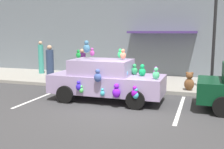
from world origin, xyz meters
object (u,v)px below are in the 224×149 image
teddy_bear_on_sidewalk (189,82)px  pedestrian_near_shopfront (41,58)px  plush_covered_car (106,79)px  pedestrian_walking_past (50,64)px  street_lamp_post (215,29)px  pedestrian_by_lamp (82,67)px

teddy_bear_on_sidewalk → pedestrian_near_shopfront: bearing=165.8°
plush_covered_car → pedestrian_walking_past: plush_covered_car is taller
teddy_bear_on_sidewalk → pedestrian_walking_past: size_ratio=0.44×
street_lamp_post → pedestrian_walking_past: 7.87m
pedestrian_near_shopfront → pedestrian_walking_past: 2.49m
teddy_bear_on_sidewalk → street_lamp_post: bearing=2.6°
plush_covered_car → pedestrian_near_shopfront: plush_covered_car is taller
plush_covered_car → pedestrian_by_lamp: plush_covered_car is taller
street_lamp_post → pedestrian_walking_past: street_lamp_post is taller
plush_covered_car → street_lamp_post: (3.79, 2.20, 1.87)m
plush_covered_car → pedestrian_near_shopfront: 7.05m
street_lamp_post → pedestrian_near_shopfront: (-9.37, 2.10, -1.63)m
teddy_bear_on_sidewalk → pedestrian_walking_past: 6.82m
pedestrian_near_shopfront → pedestrian_by_lamp: (3.49, -1.83, -0.15)m
pedestrian_near_shopfront → pedestrian_by_lamp: size_ratio=1.17×
pedestrian_by_lamp → pedestrian_near_shopfront: bearing=152.3°
street_lamp_post → pedestrian_walking_past: bearing=177.9°
plush_covered_car → street_lamp_post: bearing=30.1°
pedestrian_near_shopfront → pedestrian_by_lamp: bearing=-27.7°
street_lamp_post → pedestrian_near_shopfront: 9.74m
street_lamp_post → pedestrian_near_shopfront: size_ratio=2.20×
street_lamp_post → plush_covered_car: bearing=-149.9°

